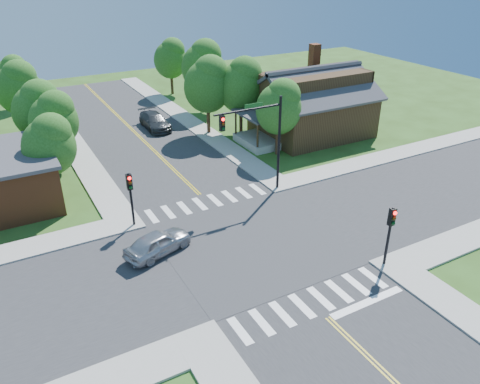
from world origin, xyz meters
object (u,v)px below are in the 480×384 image
house_ne (312,101)px  car_silver (158,243)px  signal_pole_nw (130,190)px  signal_mast_ne (259,132)px  signal_pole_se (391,226)px  car_dgrey (155,121)px

house_ne → car_silver: house_ne is taller
signal_pole_nw → signal_mast_ne: bearing=0.1°
signal_mast_ne → car_silver: size_ratio=1.59×
signal_pole_se → house_ne: 22.03m
signal_mast_ne → car_dgrey: size_ratio=1.36×
signal_mast_ne → car_silver: 10.77m
signal_pole_nw → house_ne: (20.71, 8.66, 0.67)m
signal_pole_nw → car_dgrey: bearing=66.1°
signal_pole_nw → car_dgrey: signal_pole_nw is taller
signal_pole_nw → car_silver: (0.30, -3.74, -1.95)m
house_ne → car_dgrey: size_ratio=2.46×
signal_pole_nw → house_ne: 22.45m
signal_mast_ne → house_ne: (11.19, 8.65, -1.52)m
signal_pole_se → signal_pole_nw: 15.84m
signal_pole_se → signal_pole_nw: same height
signal_pole_nw → car_silver: signal_pole_nw is taller
signal_pole_nw → car_dgrey: size_ratio=0.72×
signal_pole_nw → car_silver: size_ratio=0.84×
car_silver → car_dgrey: car_dgrey is taller
car_dgrey → signal_pole_nw: bearing=-112.9°
car_silver → signal_pole_nw: bearing=-13.3°
signal_pole_se → car_silver: (-10.90, 7.46, -1.95)m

